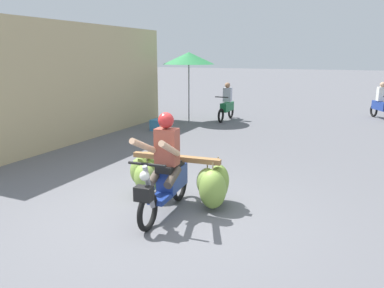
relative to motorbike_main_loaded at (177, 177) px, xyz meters
name	(u,v)px	position (x,y,z in m)	size (l,w,h in m)	color
ground_plane	(162,215)	(-0.04, -0.45, -0.48)	(120.00, 120.00, 0.00)	slate
motorbike_main_loaded	(177,177)	(0.00, 0.00, 0.00)	(1.81, 1.84, 1.58)	black
motorbike_distant_ahead_left	(381,104)	(3.21, 10.85, 0.08)	(0.84, 1.49, 1.40)	black
motorbike_distant_ahead_right	(227,105)	(-2.03, 8.17, 0.08)	(0.50, 1.62, 1.40)	black
shopfront_building	(41,81)	(-6.12, 3.26, 1.15)	(3.16, 8.81, 3.26)	tan
market_umbrella_near_shop	(189,58)	(-3.15, 7.20, 1.79)	(1.83, 1.83, 2.49)	#99999E
produce_crate	(160,125)	(-3.31, 5.35, -0.30)	(0.56, 0.40, 0.36)	teal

